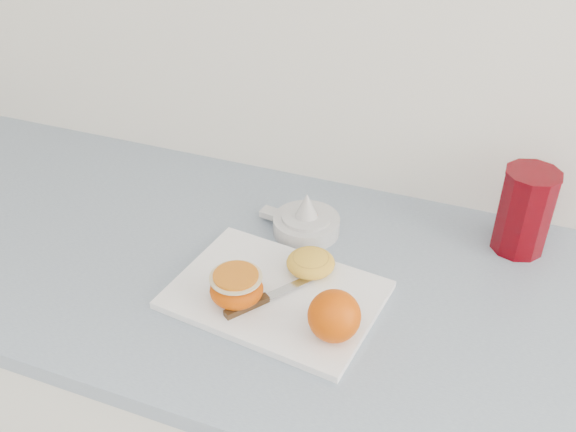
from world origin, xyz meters
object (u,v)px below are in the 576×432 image
Objects in this scene: cutting_board at (275,295)px; red_tumbler at (524,214)px; citrus_juicer at (306,221)px; half_orange at (236,288)px.

cutting_board is 2.09× the size of red_tumbler.
cutting_board is at bearing -141.45° from red_tumbler.
half_orange is at bearing -98.10° from citrus_juicer.
half_orange is at bearing -141.31° from red_tumbler.
citrus_juicer is 0.37m from red_tumbler.
citrus_juicer reaches higher than half_orange.
half_orange is (-0.05, -0.04, 0.03)m from cutting_board.
cutting_board is at bearing -85.06° from citrus_juicer.
citrus_juicer is (0.03, 0.22, -0.02)m from half_orange.
red_tumbler is (0.34, 0.27, 0.06)m from cutting_board.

